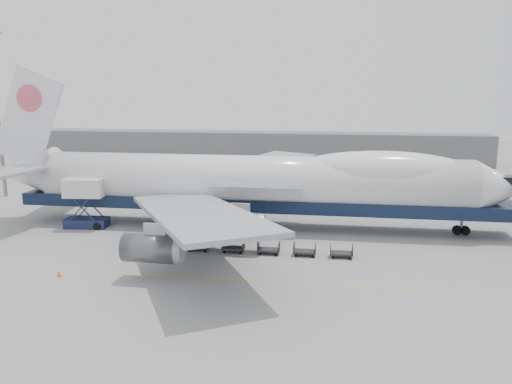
# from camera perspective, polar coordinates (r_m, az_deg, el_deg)

# --- Properties ---
(ground) EXTENTS (260.00, 260.00, 0.00)m
(ground) POSITION_cam_1_polar(r_m,az_deg,el_deg) (51.23, -2.73, -7.46)
(ground) COLOR gray
(ground) RESTS_ON ground
(apron_line) EXTENTS (60.00, 0.15, 0.01)m
(apron_line) POSITION_cam_1_polar(r_m,az_deg,el_deg) (45.73, -4.23, -9.86)
(apron_line) COLOR gold
(apron_line) RESTS_ON ground
(hangar) EXTENTS (110.00, 8.00, 7.00)m
(hangar) POSITION_cam_1_polar(r_m,az_deg,el_deg) (119.83, -0.81, 5.22)
(hangar) COLOR slate
(hangar) RESTS_ON ground
(airliner) EXTENTS (67.00, 55.30, 19.98)m
(airliner) POSITION_cam_1_polar(r_m,az_deg,el_deg) (61.16, 0.04, 1.13)
(airliner) COLOR white
(airliner) RESTS_ON ground
(catering_truck) EXTENTS (5.34, 3.93, 6.13)m
(catering_truck) POSITION_cam_1_polar(r_m,az_deg,el_deg) (64.79, -18.91, -0.87)
(catering_truck) COLOR #19234B
(catering_truck) RESTS_ON ground
(traffic_cone) EXTENTS (0.42, 0.42, 0.61)m
(traffic_cone) POSITION_cam_1_polar(r_m,az_deg,el_deg) (49.40, -21.61, -8.66)
(traffic_cone) COLOR orange
(traffic_cone) RESTS_ON ground
(dolly_0) EXTENTS (2.30, 1.35, 1.30)m
(dolly_0) POSITION_cam_1_polar(r_m,az_deg,el_deg) (54.50, -10.35, -5.87)
(dolly_0) COLOR #2D2D30
(dolly_0) RESTS_ON ground
(dolly_1) EXTENTS (2.30, 1.35, 1.30)m
(dolly_1) POSITION_cam_1_polar(r_m,az_deg,el_deg) (53.43, -6.54, -6.11)
(dolly_1) COLOR #2D2D30
(dolly_1) RESTS_ON ground
(dolly_2) EXTENTS (2.30, 1.35, 1.30)m
(dolly_2) POSITION_cam_1_polar(r_m,az_deg,el_deg) (52.60, -2.60, -6.33)
(dolly_2) COLOR #2D2D30
(dolly_2) RESTS_ON ground
(dolly_3) EXTENTS (2.30, 1.35, 1.30)m
(dolly_3) POSITION_cam_1_polar(r_m,az_deg,el_deg) (52.03, 1.46, -6.53)
(dolly_3) COLOR #2D2D30
(dolly_3) RESTS_ON ground
(dolly_4) EXTENTS (2.30, 1.35, 1.30)m
(dolly_4) POSITION_cam_1_polar(r_m,az_deg,el_deg) (51.71, 5.58, -6.69)
(dolly_4) COLOR #2D2D30
(dolly_4) RESTS_ON ground
(dolly_5) EXTENTS (2.30, 1.35, 1.30)m
(dolly_5) POSITION_cam_1_polar(r_m,az_deg,el_deg) (51.67, 9.74, -6.83)
(dolly_5) COLOR #2D2D30
(dolly_5) RESTS_ON ground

